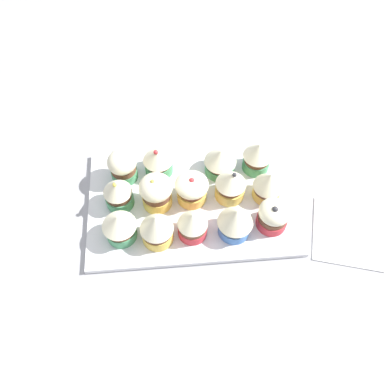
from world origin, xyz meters
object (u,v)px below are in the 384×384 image
cupcake_5 (118,193)px  cupcake_8 (231,185)px  cupcake_3 (235,221)px  cupcake_10 (123,166)px  baking_tray (192,202)px  cupcake_1 (157,228)px  cupcake_0 (120,226)px  cupcake_13 (257,156)px  cupcake_11 (158,161)px  cupcake_4 (273,215)px  cupcake_6 (156,193)px  cupcake_12 (220,161)px  cupcake_9 (268,183)px  cupcake_7 (194,188)px  napkin (355,234)px  cupcake_2 (192,224)px

cupcake_5 → cupcake_8: bearing=0.2°
cupcake_3 → cupcake_10: cupcake_3 is taller
baking_tray → cupcake_1: 11.64cm
cupcake_0 → cupcake_1: size_ratio=0.88×
cupcake_5 → cupcake_13: cupcake_5 is taller
cupcake_10 → cupcake_3: bearing=-34.9°
cupcake_11 → cupcake_4: bearing=-34.6°
cupcake_6 → cupcake_12: bearing=28.5°
cupcake_9 → cupcake_13: size_ratio=0.95×
cupcake_13 → cupcake_7: bearing=-154.3°
cupcake_0 → cupcake_5: (-0.39, 7.35, 0.12)cm
cupcake_13 → napkin: cupcake_13 is taller
cupcake_0 → cupcake_9: (28.95, 7.14, 0.04)cm
cupcake_1 → cupcake_5: size_ratio=1.02×
cupcake_2 → cupcake_6: bearing=132.4°
cupcake_2 → cupcake_8: bearing=44.4°
cupcake_7 → cupcake_9: bearing=-0.9°
napkin → cupcake_1: bearing=177.3°
cupcake_13 → napkin: bearing=-44.8°
napkin → cupcake_2: bearing=175.7°
cupcake_2 → cupcake_12: bearing=64.1°
cupcake_0 → napkin: (44.84, -2.91, -4.54)cm
cupcake_13 → cupcake_0: bearing=-153.6°
cupcake_1 → cupcake_3: cupcake_1 is taller
cupcake_7 → cupcake_8: cupcake_8 is taller
cupcake_0 → cupcake_4: bearing=0.4°
cupcake_2 → cupcake_0: bearing=177.6°
cupcake_4 → cupcake_8: size_ratio=0.90×
cupcake_8 → cupcake_4: bearing=-45.1°
cupcake_3 → cupcake_5: bearing=159.5°
cupcake_6 → cupcake_13: 22.22cm
cupcake_0 → cupcake_10: cupcake_10 is taller
cupcake_3 → cupcake_11: bearing=131.4°
cupcake_1 → cupcake_6: (0.21, 7.57, -0.05)cm
cupcake_0 → cupcake_12: (20.31, 13.66, -0.29)cm
baking_tray → cupcake_11: cupcake_11 is taller
cupcake_7 → cupcake_0: bearing=-153.0°
cupcake_3 → cupcake_11: cupcake_3 is taller
cupcake_2 → cupcake_11: size_ratio=0.98×
cupcake_10 → cupcake_13: bearing=0.3°
cupcake_3 → cupcake_12: (-1.03, 14.45, -0.56)cm
cupcake_5 → cupcake_8: size_ratio=1.03×
cupcake_7 → cupcake_5: bearing=-180.0°
cupcake_12 → cupcake_0: bearing=-146.1°
cupcake_0 → cupcake_2: 13.43cm
cupcake_7 → cupcake_13: cupcake_13 is taller
cupcake_8 → cupcake_1: bearing=-150.0°
cupcake_12 → cupcake_6: bearing=-151.5°
cupcake_8 → cupcake_10: 22.01cm
cupcake_0 → cupcake_8: cupcake_8 is taller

